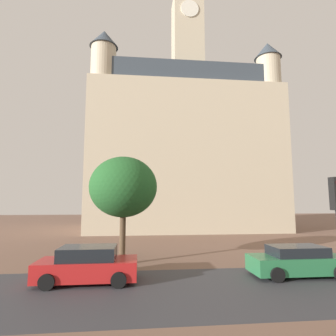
# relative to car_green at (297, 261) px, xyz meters

# --- Properties ---
(ground_plane) EXTENTS (120.00, 120.00, 0.00)m
(ground_plane) POSITION_rel_car_green_xyz_m (-5.86, -0.79, -0.67)
(ground_plane) COLOR brown
(street_asphalt_strip) EXTENTS (120.00, 6.37, 0.00)m
(street_asphalt_strip) POSITION_rel_car_green_xyz_m (-5.86, -1.40, -0.67)
(street_asphalt_strip) COLOR #38383D
(street_asphalt_strip) RESTS_ON ground_plane
(landmark_building) EXTENTS (22.74, 13.99, 36.08)m
(landmark_building) POSITION_rel_car_green_xyz_m (-1.88, 22.44, 9.64)
(landmark_building) COLOR beige
(landmark_building) RESTS_ON ground_plane
(car_green) EXTENTS (4.45, 1.95, 1.38)m
(car_green) POSITION_rel_car_green_xyz_m (0.00, 0.00, 0.00)
(car_green) COLOR #287042
(car_green) RESTS_ON ground_plane
(car_red) EXTENTS (4.26, 2.10, 1.52)m
(car_red) POSITION_rel_car_green_xyz_m (-9.67, 0.00, 0.05)
(car_red) COLOR red
(car_red) RESTS_ON ground_plane
(tree_curb_far) EXTENTS (3.86, 3.86, 6.05)m
(tree_curb_far) POSITION_rel_car_green_xyz_m (-8.39, 3.30, 3.62)
(tree_curb_far) COLOR brown
(tree_curb_far) RESTS_ON ground_plane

